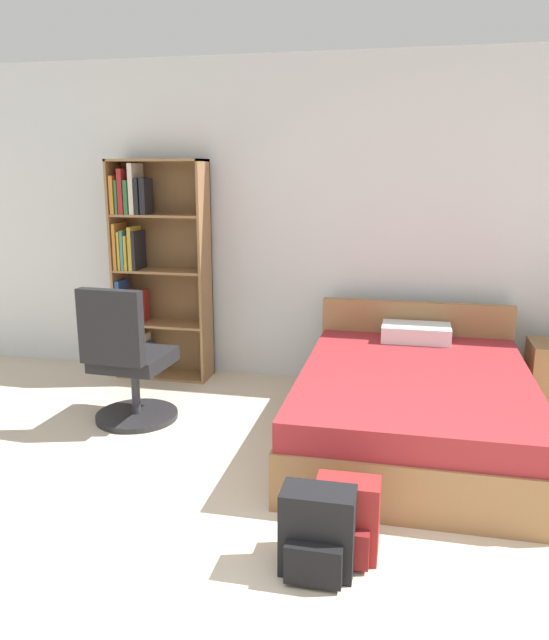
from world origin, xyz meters
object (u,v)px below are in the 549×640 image
(bookshelf, at_px, (150,270))
(backpack_black, at_px, (317,534))
(office_chair, at_px, (128,365))
(backpack_red, at_px, (347,521))
(bed, at_px, (414,403))

(bookshelf, relative_size, backpack_black, 4.67)
(office_chair, relative_size, backpack_red, 2.63)
(bookshelf, xyz_separation_m, backpack_red, (1.89, -2.24, -0.74))
(bookshelf, xyz_separation_m, backpack_black, (1.78, -2.38, -0.73))
(office_chair, xyz_separation_m, backpack_red, (1.63, -1.22, -0.25))
(backpack_black, bearing_deg, bookshelf, 126.67)
(office_chair, bearing_deg, backpack_black, -41.85)
(office_chair, bearing_deg, bed, 4.19)
(backpack_red, bearing_deg, bed, 77.90)
(bookshelf, distance_m, backpack_red, 3.03)
(bed, bearing_deg, backpack_red, -102.10)
(bookshelf, relative_size, backpack_red, 4.81)
(bookshelf, height_order, bed, bookshelf)
(bed, xyz_separation_m, backpack_black, (-0.41, -1.50, -0.07))
(backpack_black, distance_m, backpack_red, 0.18)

